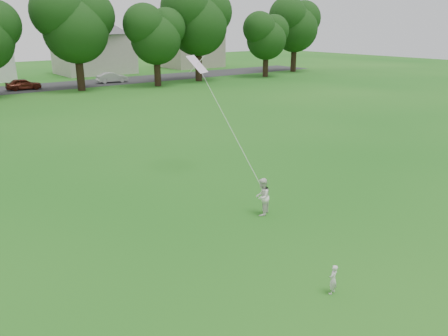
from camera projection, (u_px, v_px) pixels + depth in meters
ground at (268, 259)px, 12.72m from camera, size 160.00×160.00×0.00m
toddler at (333, 279)px, 10.99m from camera, size 0.33×0.25×0.80m
older_boy at (262, 197)px, 15.50m from camera, size 0.84×0.78×1.37m
kite at (226, 120)px, 17.16m from camera, size 1.21×3.29×6.80m
tree_row at (39, 24)px, 40.23m from camera, size 82.26×8.68×11.34m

